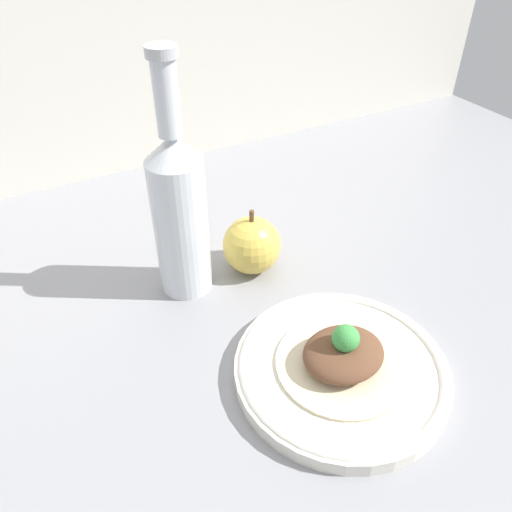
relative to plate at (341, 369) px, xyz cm
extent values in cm
cube|color=gray|center=(-8.70, 9.53, -3.21)|extent=(180.00, 110.00, 4.00)
cylinder|color=silver|center=(0.00, 0.00, -0.26)|extent=(24.88, 24.88, 1.89)
torus|color=silver|center=(0.00, 0.00, 0.40)|extent=(24.21, 24.21, 1.32)
cylinder|color=beige|center=(0.00, 0.00, 0.88)|extent=(15.29, 15.29, 0.40)
ellipsoid|color=brown|center=(0.00, 0.00, 2.66)|extent=(9.66, 8.21, 3.16)
sphere|color=green|center=(0.00, 0.00, 5.17)|extent=(3.11, 3.11, 3.11)
cylinder|color=silver|center=(-9.57, 23.84, 8.57)|extent=(7.20, 7.20, 19.56)
cone|color=silver|center=(-9.57, 23.84, 19.97)|extent=(7.20, 7.20, 3.24)
cylinder|color=silver|center=(-9.57, 23.84, 25.98)|extent=(2.88, 2.88, 8.79)
cylinder|color=#B7B7BC|center=(-9.57, 23.84, 30.98)|extent=(3.60, 3.60, 1.20)
sphere|color=gold|center=(0.35, 22.67, 3.03)|extent=(8.48, 8.48, 8.48)
cylinder|color=brown|center=(0.35, 22.67, 7.94)|extent=(0.68, 0.68, 1.91)
camera|label=1|loc=(-26.64, -28.48, 45.92)|focal=35.00mm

